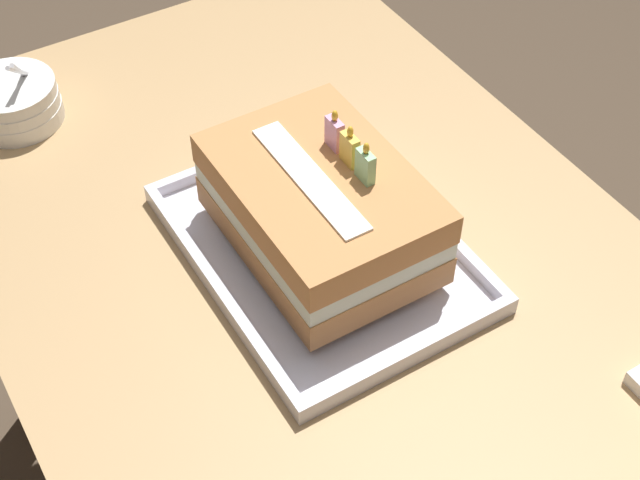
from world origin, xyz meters
TOP-DOWN VIEW (x-y plane):
  - dining_table at (0.00, 0.00)m, footprint 1.12×0.72m
  - foil_tray at (-0.01, 0.01)m, footprint 0.37×0.27m
  - birthday_cake at (-0.01, 0.01)m, footprint 0.26×0.18m
  - bowl_stack at (-0.42, -0.21)m, footprint 0.12×0.12m

SIDE VIEW (x-z plane):
  - dining_table at x=0.00m, z-range 0.25..0.98m
  - foil_tray at x=-0.01m, z-range 0.72..0.74m
  - bowl_stack at x=-0.42m, z-range 0.70..0.81m
  - birthday_cake at x=-0.01m, z-range 0.73..0.87m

